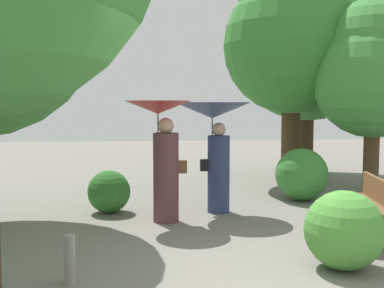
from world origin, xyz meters
TOP-DOWN VIEW (x-y plane):
  - person_left at (-0.52, 3.00)m, footprint 1.04×1.04m
  - person_right at (0.39, 3.58)m, footprint 1.31×1.31m
  - park_bench at (2.27, 1.76)m, footprint 0.76×1.56m
  - tree_near_right at (2.62, 6.33)m, footprint 3.17×3.17m
  - tree_mid_right at (3.48, 7.77)m, footprint 3.67×3.67m
  - tree_far_back at (3.94, 5.02)m, footprint 2.50×2.50m
  - bush_path_left at (1.40, 0.58)m, footprint 0.89×0.89m
  - bush_path_right at (-1.41, 3.72)m, footprint 0.73×0.73m
  - bush_behind_bench at (2.23, 4.39)m, footprint 1.01×1.01m
  - path_marker_post at (-1.60, 0.44)m, footprint 0.12×0.12m

SIDE VIEW (x-z plane):
  - path_marker_post at x=-1.60m, z-range 0.00..0.52m
  - bush_path_right at x=-1.41m, z-range 0.00..0.73m
  - bush_path_left at x=1.40m, z-range 0.00..0.89m
  - bush_behind_bench at x=2.23m, z-range 0.00..1.01m
  - park_bench at x=2.27m, z-range 0.10..0.93m
  - person_left at x=-0.52m, z-range 0.30..2.21m
  - person_right at x=0.39m, z-range 0.49..2.38m
  - tree_far_back at x=3.94m, z-range 0.59..4.64m
  - tree_near_right at x=2.62m, z-range 0.81..6.16m
  - tree_mid_right at x=3.48m, z-range 0.74..6.33m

